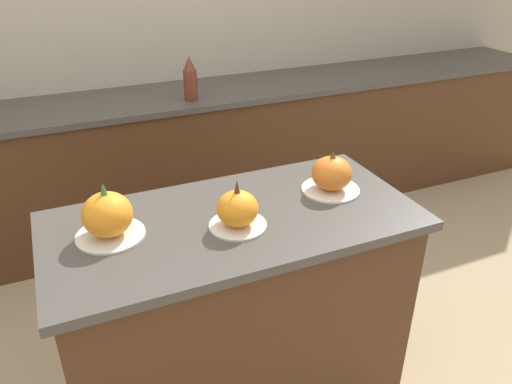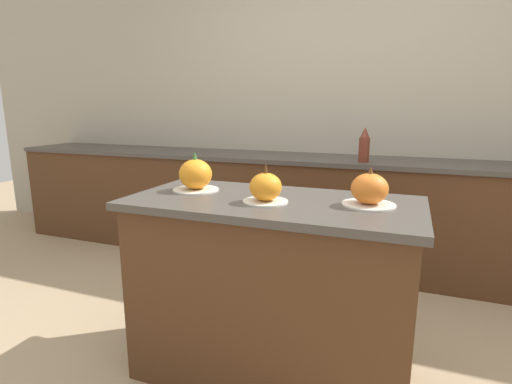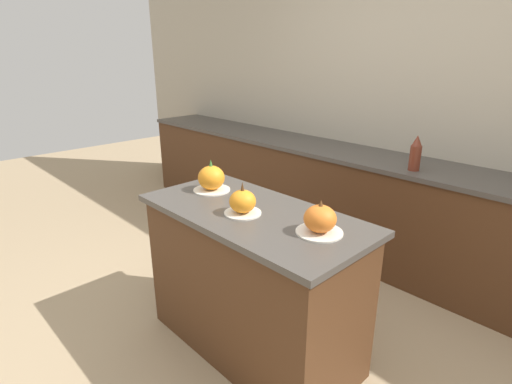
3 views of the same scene
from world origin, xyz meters
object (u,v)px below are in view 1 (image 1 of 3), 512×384
(pumpkin_cake_right, at_px, (332,175))
(pumpkin_cake_center, at_px, (237,210))
(pumpkin_cake_left, at_px, (108,216))
(bottle_tall, at_px, (190,79))

(pumpkin_cake_right, bearing_deg, pumpkin_cake_center, -166.53)
(pumpkin_cake_left, distance_m, bottle_tall, 1.46)
(pumpkin_cake_right, distance_m, bottle_tall, 1.32)
(pumpkin_cake_center, distance_m, bottle_tall, 1.43)
(pumpkin_cake_center, xyz_separation_m, pumpkin_cake_right, (0.43, 0.10, 0.00))
(pumpkin_cake_left, bearing_deg, pumpkin_cake_center, -15.14)
(pumpkin_cake_left, height_order, bottle_tall, bottle_tall)
(pumpkin_cake_center, bearing_deg, pumpkin_cake_right, 13.47)
(pumpkin_cake_left, bearing_deg, bottle_tall, 62.53)
(pumpkin_cake_right, bearing_deg, bottle_tall, 97.17)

